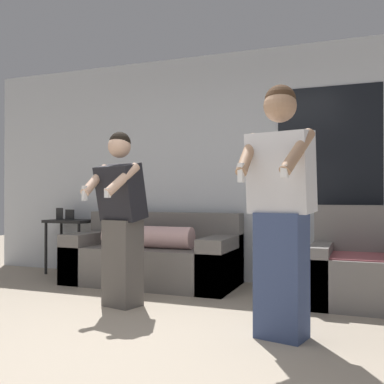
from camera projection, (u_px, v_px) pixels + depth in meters
The scene contains 7 objects.
ground_plane at pixel (84, 360), 2.74m from camera, with size 14.00×14.00×0.00m, color tan.
wall_back at pixel (222, 167), 5.36m from camera, with size 6.54×0.07×2.70m.
couch at pixel (153, 257), 5.13m from camera, with size 1.92×0.89×0.80m.
armchair at pixel (360, 271), 4.16m from camera, with size 0.87×0.85×0.91m.
side_table at pixel (70, 228), 5.82m from camera, with size 0.58×0.39×0.85m.
person_left at pixel (121, 218), 4.08m from camera, with size 0.49×0.57×1.59m.
person_right at pixel (281, 208), 3.16m from camera, with size 0.51×0.55×1.79m.
Camera 1 is at (1.60, -2.33, 1.00)m, focal length 42.00 mm.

